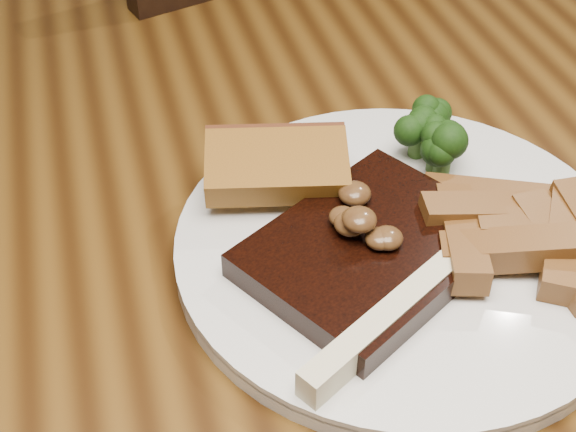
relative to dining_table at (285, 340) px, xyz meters
name	(u,v)px	position (x,y,z in m)	size (l,w,h in m)	color
dining_table	(285,340)	(0.00, 0.00, 0.00)	(1.60, 0.90, 0.75)	#4C2F0F
chair_far	(257,125)	(0.10, 0.54, -0.19)	(0.51, 0.51, 0.86)	black
plate	(401,248)	(0.08, -0.02, 0.10)	(0.31, 0.31, 0.01)	silver
steak	(371,252)	(0.05, -0.04, 0.12)	(0.15, 0.12, 0.02)	black
steak_bone	(401,313)	(0.05, -0.09, 0.12)	(0.17, 0.02, 0.02)	beige
mushroom_pile	(358,214)	(0.04, -0.03, 0.14)	(0.06, 0.06, 0.03)	#4E3318
garlic_bread	(277,188)	(0.01, 0.04, 0.12)	(0.10, 0.05, 0.02)	brown
potato_wedges	(514,228)	(0.15, -0.04, 0.12)	(0.12, 0.12, 0.02)	brown
broccoli_cluster	(433,146)	(0.13, 0.05, 0.12)	(0.07, 0.07, 0.04)	black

